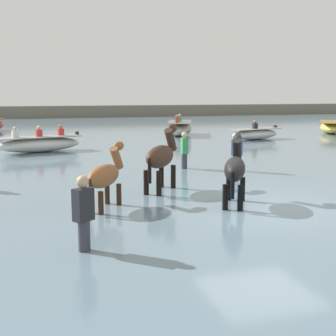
# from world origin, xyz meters

# --- Properties ---
(ground_plane) EXTENTS (120.00, 120.00, 0.00)m
(ground_plane) POSITION_xyz_m (0.00, 0.00, 0.00)
(ground_plane) COLOR #84755B
(water_surface) EXTENTS (90.00, 90.00, 0.36)m
(water_surface) POSITION_xyz_m (0.00, 10.00, 0.18)
(water_surface) COLOR slate
(water_surface) RESTS_ON ground
(horse_lead_dark_bay) EXTENTS (1.45, 1.72, 2.10)m
(horse_lead_dark_bay) POSITION_xyz_m (-1.76, 2.26, 1.24)
(horse_lead_dark_bay) COLOR #382319
(horse_lead_dark_bay) RESTS_ON ground
(horse_trailing_black) EXTENTS (1.15, 1.74, 1.97)m
(horse_trailing_black) POSITION_xyz_m (-0.54, 0.31, 1.17)
(horse_trailing_black) COLOR black
(horse_trailing_black) RESTS_ON ground
(horse_flank_chestnut) EXTENTS (1.22, 1.51, 1.81)m
(horse_flank_chestnut) POSITION_xyz_m (-3.48, 0.83, 1.07)
(horse_flank_chestnut) COLOR brown
(horse_flank_chestnut) RESTS_ON ground
(boat_near_starboard) EXTENTS (3.85, 2.11, 1.17)m
(boat_near_starboard) POSITION_xyz_m (-4.70, 11.57, 0.72)
(boat_near_starboard) COLOR silver
(boat_near_starboard) RESTS_ON water_surface
(boat_mid_outer) EXTENTS (3.35, 1.83, 1.09)m
(boat_mid_outer) POSITION_xyz_m (6.96, 13.74, 0.67)
(boat_mid_outer) COLOR silver
(boat_mid_outer) RESTS_ON water_surface
(boat_far_inshore) EXTENTS (2.70, 4.10, 1.32)m
(boat_far_inshore) POSITION_xyz_m (3.73, 17.40, 0.79)
(boat_far_inshore) COLOR #B2AD9E
(boat_far_inshore) RESTS_ON water_surface
(boat_distant_east) EXTENTS (3.15, 3.97, 0.74)m
(boat_distant_east) POSITION_xyz_m (13.63, 16.13, 0.73)
(boat_distant_east) COLOR gold
(boat_distant_east) RESTS_ON water_surface
(person_spectator_far) EXTENTS (0.38, 0.34, 1.63)m
(person_spectator_far) POSITION_xyz_m (-4.26, -1.90, 0.87)
(person_spectator_far) COLOR #383842
(person_spectator_far) RESTS_ON ground
(person_wading_mid) EXTENTS (0.34, 0.38, 1.63)m
(person_wading_mid) POSITION_xyz_m (1.49, 4.51, 0.87)
(person_wading_mid) COLOR #383842
(person_wading_mid) RESTS_ON ground
(person_onlooker_right) EXTENTS (0.23, 0.34, 1.63)m
(person_onlooker_right) POSITION_xyz_m (-0.01, 5.50, 0.87)
(person_onlooker_right) COLOR #383842
(person_onlooker_right) RESTS_ON ground
(far_shoreline) EXTENTS (80.00, 2.40, 1.59)m
(far_shoreline) POSITION_xyz_m (0.00, 40.75, 0.80)
(far_shoreline) COLOR #706B5B
(far_shoreline) RESTS_ON ground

